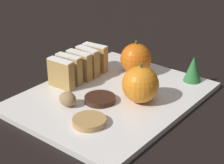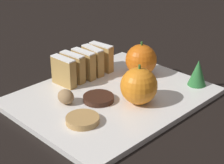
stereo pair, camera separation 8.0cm
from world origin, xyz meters
TOP-DOWN VIEW (x-y plane):
  - ground_plane at (0.00, 0.00)m, footprint 6.00×6.00m
  - serving_platter at (0.00, 0.00)m, footprint 0.32×0.40m
  - stollen_slice_front at (-0.11, -0.04)m, footprint 0.06×0.02m
  - stollen_slice_second at (-0.12, -0.01)m, footprint 0.07×0.03m
  - stollen_slice_third at (-0.11, 0.02)m, footprint 0.06×0.02m
  - stollen_slice_fourth at (-0.11, 0.05)m, footprint 0.07×0.02m
  - stollen_slice_fifth at (-0.11, 0.08)m, footprint 0.07×0.03m
  - orange_near at (-0.03, 0.12)m, footprint 0.08×0.08m
  - orange_far at (0.06, 0.01)m, footprint 0.08×0.08m
  - walnut at (-0.04, -0.10)m, footprint 0.04×0.03m
  - chocolate_cookie at (0.00, -0.04)m, footprint 0.07×0.07m
  - gingerbread_cookie at (0.04, -0.12)m, footprint 0.06×0.06m
  - evergreen_sprig at (0.10, 0.17)m, footprint 0.04×0.04m

SIDE VIEW (x-z plane):
  - ground_plane at x=0.00m, z-range 0.00..0.00m
  - serving_platter at x=0.00m, z-range 0.00..0.01m
  - chocolate_cookie at x=0.00m, z-range 0.01..0.02m
  - gingerbread_cookie at x=0.04m, z-range 0.01..0.02m
  - walnut at x=-0.04m, z-range 0.01..0.04m
  - evergreen_sprig at x=0.10m, z-range 0.01..0.07m
  - stollen_slice_front at x=-0.11m, z-range 0.01..0.08m
  - stollen_slice_second at x=-0.12m, z-range 0.01..0.08m
  - stollen_slice_third at x=-0.11m, z-range 0.01..0.08m
  - stollen_slice_fourth at x=-0.11m, z-range 0.01..0.08m
  - stollen_slice_fifth at x=-0.11m, z-range 0.01..0.08m
  - orange_near at x=-0.03m, z-range 0.01..0.09m
  - orange_far at x=0.06m, z-range 0.01..0.09m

